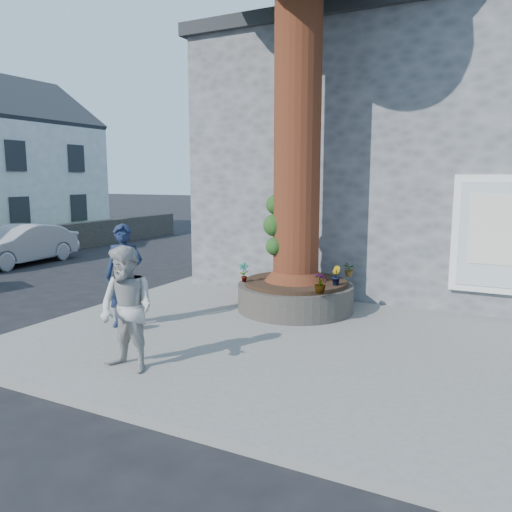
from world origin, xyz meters
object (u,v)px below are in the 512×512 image
at_px(man, 124,276).
at_px(woman, 127,309).
at_px(car_silver, 20,245).
at_px(planter, 295,295).

relative_size(man, woman, 1.06).
relative_size(man, car_silver, 0.48).
distance_m(planter, man, 3.37).
relative_size(woman, car_silver, 0.45).
height_order(planter, car_silver, car_silver).
relative_size(planter, man, 1.26).
relative_size(planter, woman, 1.33).
distance_m(man, woman, 2.13).
xyz_separation_m(man, car_silver, (-7.87, 3.99, -0.40)).
xyz_separation_m(planter, car_silver, (-10.12, 1.56, 0.22)).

